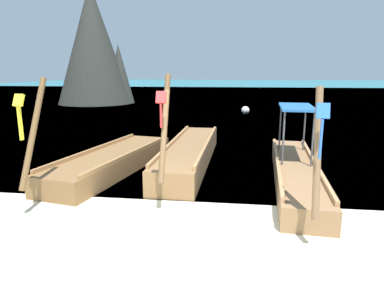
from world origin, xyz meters
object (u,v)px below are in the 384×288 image
object	(u,v)px
karst_rock	(95,47)
mooring_buoy_near	(245,110)
longtail_boat_red_ribbon	(190,153)
longtail_boat_blue_ribbon	(295,170)
longtail_boat_yellow_ribbon	(112,161)

from	to	relation	value
karst_rock	mooring_buoy_near	xyz separation A→B (m)	(13.41, -6.77, -4.82)
longtail_boat_red_ribbon	longtail_boat_blue_ribbon	xyz separation A→B (m)	(3.01, -1.44, -0.01)
longtail_boat_yellow_ribbon	longtail_boat_red_ribbon	bearing A→B (deg)	26.75
longtail_boat_red_ribbon	karst_rock	world-z (taller)	karst_rock
karst_rock	mooring_buoy_near	world-z (taller)	karst_rock
longtail_boat_red_ribbon	longtail_boat_yellow_ribbon	bearing A→B (deg)	-153.25
mooring_buoy_near	longtail_boat_yellow_ribbon	bearing A→B (deg)	-106.77
longtail_boat_blue_ribbon	mooring_buoy_near	distance (m)	14.56
karst_rock	longtail_boat_red_ribbon	bearing A→B (deg)	-60.37
longtail_boat_yellow_ribbon	mooring_buoy_near	distance (m)	14.81
longtail_boat_blue_ribbon	mooring_buoy_near	bearing A→B (deg)	93.53
longtail_boat_yellow_ribbon	longtail_boat_blue_ribbon	size ratio (longest dim) A/B	0.91
karst_rock	mooring_buoy_near	bearing A→B (deg)	-26.77
longtail_boat_blue_ribbon	karst_rock	world-z (taller)	karst_rock
longtail_boat_yellow_ribbon	longtail_boat_red_ribbon	distance (m)	2.42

